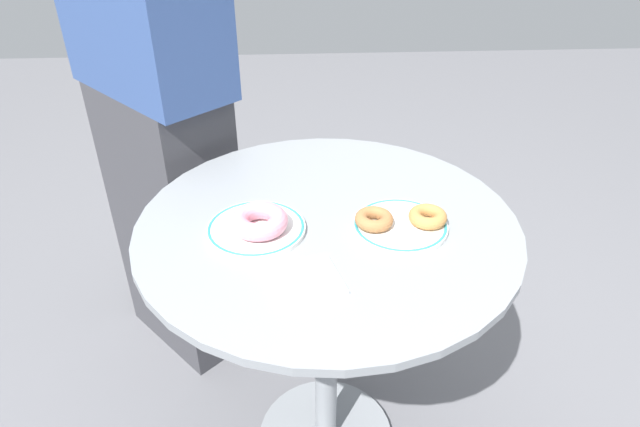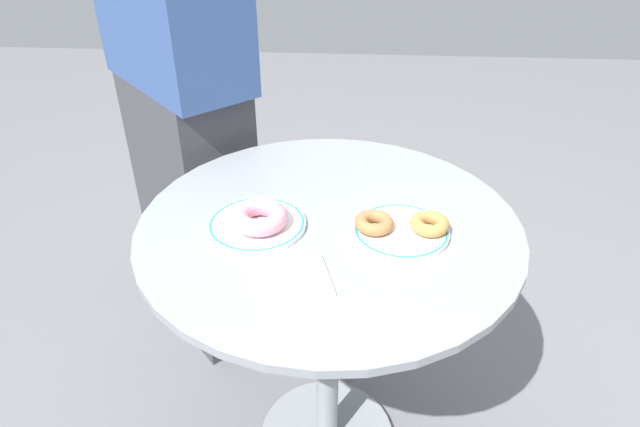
% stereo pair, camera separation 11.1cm
% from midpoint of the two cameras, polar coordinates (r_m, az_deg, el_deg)
% --- Properties ---
extents(cafe_table, '(0.79, 0.79, 0.73)m').
position_cam_midpoint_polar(cafe_table, '(1.28, 3.38, -8.16)').
color(cafe_table, gray).
rests_on(cafe_table, ground).
extents(plate_left, '(0.20, 0.20, 0.01)m').
position_cam_midpoint_polar(plate_left, '(1.14, -3.66, -1.17)').
color(plate_left, white).
rests_on(plate_left, cafe_table).
extents(plate_right, '(0.19, 0.19, 0.01)m').
position_cam_midpoint_polar(plate_right, '(1.14, 11.04, -1.83)').
color(plate_right, white).
rests_on(plate_right, cafe_table).
extents(donut_pink_frosted, '(0.13, 0.13, 0.04)m').
position_cam_midpoint_polar(donut_pink_frosted, '(1.12, -3.38, -0.45)').
color(donut_pink_frosted, pink).
rests_on(donut_pink_frosted, plate_left).
extents(donut_old_fashioned, '(0.10, 0.10, 0.03)m').
position_cam_midpoint_polar(donut_old_fashioned, '(1.14, 13.86, -1.12)').
color(donut_old_fashioned, '#BC7F42').
rests_on(donut_old_fashioned, plate_right).
extents(donut_cinnamon, '(0.10, 0.10, 0.03)m').
position_cam_midpoint_polar(donut_cinnamon, '(1.12, 8.37, -1.04)').
color(donut_cinnamon, '#A36B3D').
rests_on(donut_cinnamon, plate_right).
extents(paper_napkin, '(0.14, 0.14, 0.01)m').
position_cam_midpoint_polar(paper_napkin, '(1.00, 0.81, -6.75)').
color(paper_napkin, white).
rests_on(paper_napkin, cafe_table).
extents(person_figure, '(0.47, 0.48, 1.61)m').
position_cam_midpoint_polar(person_figure, '(1.59, -11.78, 10.72)').
color(person_figure, '#3D3D42').
rests_on(person_figure, ground).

